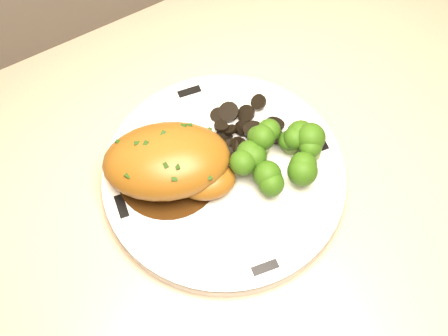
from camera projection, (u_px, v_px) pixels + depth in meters
plate at (224, 176)px, 0.60m from camera, size 0.27×0.27×0.02m
rim_accent_0 at (189, 92)px, 0.64m from camera, size 0.03×0.01×0.00m
rim_accent_1 at (122, 206)px, 0.57m from camera, size 0.01×0.03×0.00m
rim_accent_2 at (265, 268)px, 0.54m from camera, size 0.03×0.01×0.00m
rim_accent_3 at (320, 140)px, 0.61m from camera, size 0.01×0.03×0.00m
gravy_pool at (169, 172)px, 0.59m from camera, size 0.11×0.11×0.00m
chicken_breast at (171, 163)px, 0.57m from camera, size 0.16×0.14×0.05m
mushroom_pile at (239, 133)px, 0.61m from camera, size 0.09×0.06×0.02m
broccoli_florets at (282, 153)px, 0.58m from camera, size 0.10×0.07×0.04m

